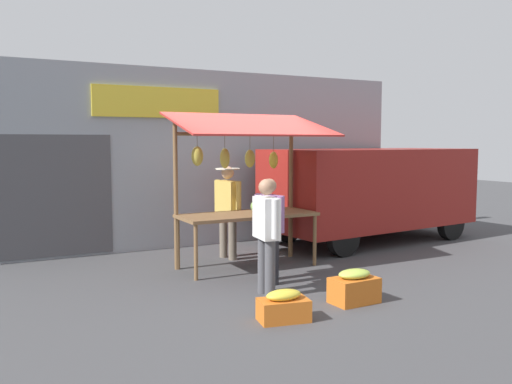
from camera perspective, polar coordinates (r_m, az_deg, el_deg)
ground_plane at (r=8.86m, az=-0.91°, el=-7.92°), size 40.00×40.00×0.00m
street_backdrop at (r=10.61m, az=-6.58°, el=3.50°), size 9.00×0.30×3.40m
market_stall at (r=8.66m, az=-0.97°, el=2.11°), size 2.50×1.46×2.50m
vendor_with_sunhat at (r=9.36m, az=-2.99°, el=-1.33°), size 0.42×0.68×1.61m
shopper_with_shopping_bag at (r=7.11m, az=1.10°, el=-3.96°), size 0.27×0.67×1.54m
shopper_with_ponytail at (r=7.76m, az=1.40°, el=-3.38°), size 0.25×0.66×1.51m
parked_van at (r=11.14m, az=11.40°, el=0.55°), size 4.56×2.28×1.88m
produce_crate_near at (r=6.27m, az=2.92°, el=-11.97°), size 0.62×0.43×0.36m
produce_crate_side at (r=7.03m, az=10.29°, el=-9.85°), size 0.60×0.39×0.43m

